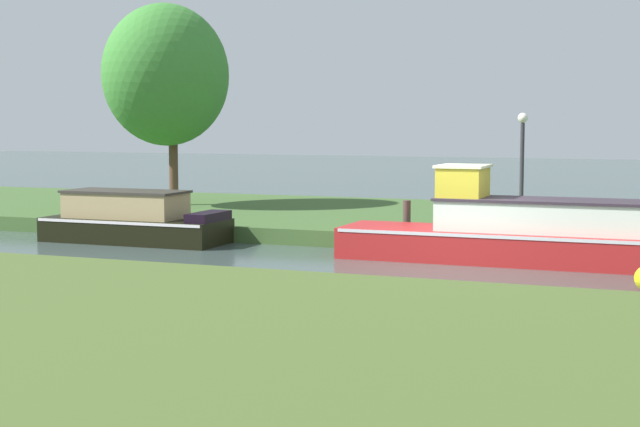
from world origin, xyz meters
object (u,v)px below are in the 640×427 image
at_px(mooring_post_far, 407,216).
at_px(willow_tree_left, 166,75).
at_px(black_narrowboat, 134,221).
at_px(lamp_post, 522,157).
at_px(red_barge, 543,235).
at_px(mooring_post_near, 603,225).

bearing_deg(mooring_post_far, willow_tree_left, 155.46).
distance_m(black_narrowboat, lamp_post, 9.71).
height_order(black_narrowboat, willow_tree_left, willow_tree_left).
bearing_deg(red_barge, lamp_post, 110.46).
relative_size(red_barge, lamp_post, 3.03).
bearing_deg(willow_tree_left, black_narrowboat, -68.00).
height_order(red_barge, mooring_post_far, red_barge).
bearing_deg(mooring_post_near, willow_tree_left, 163.15).
xyz_separation_m(black_narrowboat, mooring_post_near, (11.27, 1.37, 0.19)).
height_order(red_barge, mooring_post_near, red_barge).
bearing_deg(mooring_post_near, black_narrowboat, -173.06).
bearing_deg(red_barge, willow_tree_left, 156.20).
relative_size(willow_tree_left, mooring_post_near, 9.35).
bearing_deg(mooring_post_near, red_barge, -129.13).
xyz_separation_m(black_narrowboat, willow_tree_left, (-2.20, 5.45, 3.90)).
bearing_deg(lamp_post, mooring_post_near, -26.38).
height_order(red_barge, black_narrowboat, red_barge).
height_order(black_narrowboat, lamp_post, lamp_post).
relative_size(red_barge, mooring_post_near, 12.90).
distance_m(red_barge, black_narrowboat, 10.16).
relative_size(willow_tree_left, lamp_post, 2.20).
relative_size(black_narrowboat, lamp_post, 1.66).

